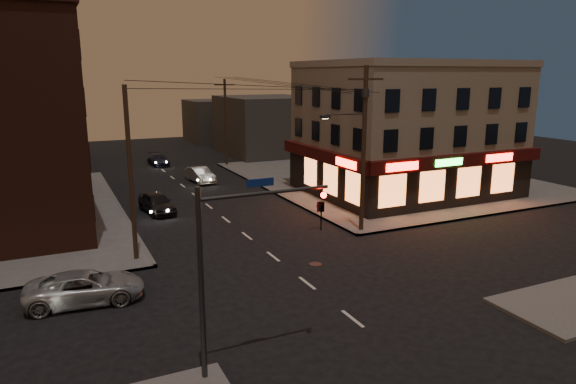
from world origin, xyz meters
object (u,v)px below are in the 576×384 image
sedan_far (158,160)px  suv_cross (85,287)px  sedan_near (157,203)px  sedan_mid (200,175)px  fire_hydrant (318,206)px

sedan_far → suv_cross: bearing=-109.5°
sedan_near → sedan_mid: bearing=50.3°
suv_cross → sedan_mid: sedan_mid is taller
sedan_far → sedan_near: bearing=-104.7°
sedan_near → sedan_far: sedan_near is taller
sedan_mid → fire_hydrant: (4.56, -14.12, -0.13)m
sedan_mid → sedan_far: bearing=91.9°
sedan_near → suv_cross: bearing=-120.3°
sedan_far → sedan_mid: bearing=-84.3°
suv_cross → fire_hydrant: suv_cross is taller
sedan_far → fire_hydrant: (6.20, -24.79, -0.04)m
fire_hydrant → sedan_far: bearing=104.0°
sedan_near → sedan_mid: size_ratio=1.03×
sedan_near → sedan_mid: (5.69, 8.97, -0.04)m
suv_cross → fire_hydrant: size_ratio=6.50×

